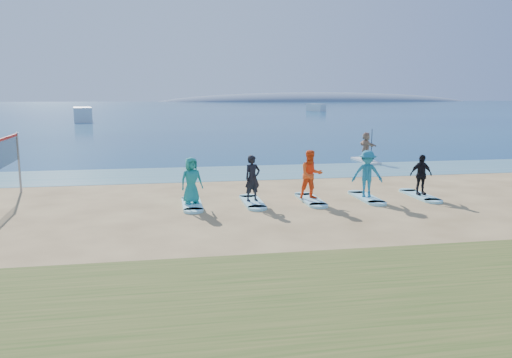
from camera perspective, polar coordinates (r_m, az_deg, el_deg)
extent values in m
plane|color=tan|center=(15.96, 1.89, -5.06)|extent=(600.00, 600.00, 0.00)
plane|color=teal|center=(26.12, -2.92, 0.70)|extent=(600.00, 600.00, 0.00)
plane|color=navy|center=(175.18, -9.22, 8.14)|extent=(600.00, 600.00, 0.00)
ellipsoid|color=slate|center=(330.09, 7.22, 8.80)|extent=(220.00, 56.00, 18.00)
cylinder|color=gray|center=(23.03, -25.47, 1.71)|extent=(0.09, 0.09, 2.50)
cube|color=silver|center=(31.26, 12.41, 2.05)|extent=(0.80, 3.02, 0.12)
imported|color=tan|center=(31.15, 12.47, 3.70)|extent=(0.79, 1.63, 1.69)
cube|color=silver|center=(81.65, -19.16, 6.22)|extent=(3.87, 8.31, 2.19)
cube|color=silver|center=(128.93, 6.86, 7.71)|extent=(3.50, 6.89, 1.82)
cube|color=#A0EEF8|center=(18.59, -7.33, -2.89)|extent=(0.70, 2.20, 0.09)
imported|color=teal|center=(18.42, -7.39, -0.16)|extent=(0.97, 0.80, 1.71)
cube|color=#A0EEF8|center=(18.83, -0.40, -2.65)|extent=(0.70, 2.20, 0.09)
imported|color=black|center=(18.66, -0.41, 0.09)|extent=(0.74, 0.61, 1.73)
cube|color=#A0EEF8|center=(19.34, 6.26, -2.38)|extent=(0.70, 2.20, 0.09)
imported|color=#FF531A|center=(19.16, 6.31, 0.50)|extent=(0.95, 0.76, 1.88)
cube|color=#A0EEF8|center=(20.09, 12.49, -2.10)|extent=(0.70, 2.20, 0.09)
imported|color=teal|center=(19.92, 12.59, 0.60)|extent=(1.32, 0.99, 1.82)
cube|color=#A0EEF8|center=(21.07, 18.21, -1.82)|extent=(0.70, 2.20, 0.09)
imported|color=black|center=(20.92, 18.33, 0.47)|extent=(0.96, 0.43, 1.61)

